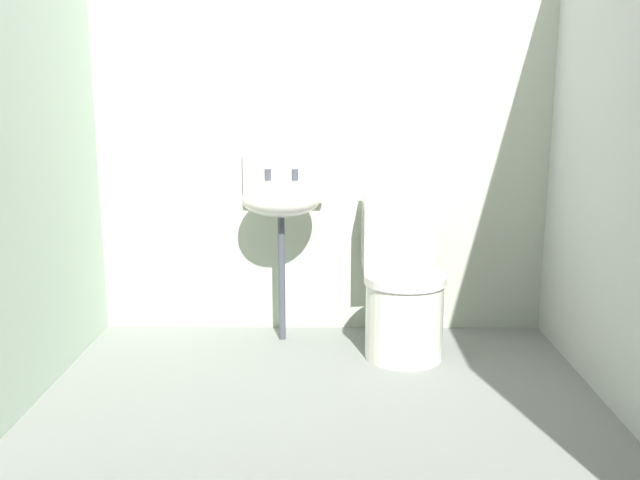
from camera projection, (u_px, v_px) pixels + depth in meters
ground_plane at (319, 447)px, 2.63m from camera, size 2.81×2.94×0.08m
wall_back at (323, 133)px, 3.69m from camera, size 2.81×0.10×2.15m
toilet_near_wall at (402, 289)px, 3.45m from camera, size 0.42×0.61×0.78m
sink at (281, 198)px, 3.55m from camera, size 0.42×0.35×0.99m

